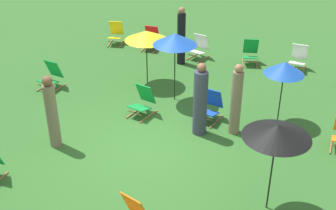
{
  "coord_description": "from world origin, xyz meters",
  "views": [
    {
      "loc": [
        3.72,
        -7.74,
        5.84
      ],
      "look_at": [
        0.0,
        1.2,
        0.5
      ],
      "focal_mm": 47.11,
      "sensor_mm": 36.0,
      "label": 1
    }
  ],
  "objects": [
    {
      "name": "umbrella_2",
      "position": [
        2.58,
        2.35,
        1.48
      ],
      "size": [
        0.99,
        0.99,
        1.65
      ],
      "color": "black",
      "rests_on": "ground"
    },
    {
      "name": "umbrella_0",
      "position": [
        -0.31,
        2.43,
        1.78
      ],
      "size": [
        1.18,
        1.18,
        1.94
      ],
      "color": "black",
      "rests_on": "ground"
    },
    {
      "name": "deckchair_3",
      "position": [
        1.05,
        5.73,
        0.37
      ],
      "size": [
        0.66,
        0.86,
        0.83
      ],
      "rotation": [
        0.0,
        0.0,
        0.28
      ],
      "color": "olive",
      "rests_on": "ground"
    },
    {
      "name": "person_3",
      "position": [
        0.9,
        1.04,
        0.87
      ],
      "size": [
        0.39,
        0.39,
        1.86
      ],
      "rotation": [
        0.0,
        0.0,
        0.17
      ],
      "color": "#333847",
      "rests_on": "ground"
    },
    {
      "name": "person_1",
      "position": [
        -2.03,
        -0.78,
        0.87
      ],
      "size": [
        0.38,
        0.38,
        1.79
      ],
      "rotation": [
        0.0,
        0.0,
        5.32
      ],
      "color": "#72664C",
      "rests_on": "ground"
    },
    {
      "name": "deckchair_1",
      "position": [
        2.56,
        5.85,
        0.37
      ],
      "size": [
        0.49,
        0.77,
        0.83
      ],
      "rotation": [
        0.0,
        0.0,
        -0.01
      ],
      "color": "olive",
      "rests_on": "ground"
    },
    {
      "name": "umbrella_3",
      "position": [
        -1.47,
        3.11,
        1.49
      ],
      "size": [
        1.26,
        1.26,
        1.64
      ],
      "color": "black",
      "rests_on": "ground"
    },
    {
      "name": "deckchair_12",
      "position": [
        -0.77,
        1.32,
        0.37
      ],
      "size": [
        0.61,
        0.84,
        0.83
      ],
      "rotation": [
        0.0,
        0.0,
        -0.19
      ],
      "color": "olive",
      "rests_on": "ground"
    },
    {
      "name": "ground_plane",
      "position": [
        0.0,
        0.0,
        0.0
      ],
      "size": [
        40.0,
        40.0,
        0.0
      ],
      "primitive_type": "plane",
      "color": "#2D6026"
    },
    {
      "name": "deckchair_14",
      "position": [
        -0.66,
        5.51,
        0.37
      ],
      "size": [
        0.64,
        0.85,
        0.83
      ],
      "rotation": [
        0.0,
        0.0,
        -0.24
      ],
      "color": "olive",
      "rests_on": "ground"
    },
    {
      "name": "deckchair_11",
      "position": [
        0.94,
        1.77,
        0.37
      ],
      "size": [
        0.59,
        0.82,
        0.83
      ],
      "rotation": [
        0.0,
        0.0,
        -0.15
      ],
      "color": "olive",
      "rests_on": "ground"
    },
    {
      "name": "person_0",
      "position": [
        1.68,
        1.38,
        0.88
      ],
      "size": [
        0.36,
        0.36,
        1.82
      ],
      "rotation": [
        0.0,
        0.0,
        5.77
      ],
      "color": "#72664C",
      "rests_on": "ground"
    },
    {
      "name": "person_2",
      "position": [
        -1.06,
        4.86,
        0.92
      ],
      "size": [
        0.37,
        0.37,
        1.9
      ],
      "rotation": [
        0.0,
        0.0,
        0.96
      ],
      "color": "black",
      "rests_on": "ground"
    },
    {
      "name": "umbrella_1",
      "position": [
        2.98,
        -1.02,
        1.74
      ],
      "size": [
        1.23,
        1.23,
        1.87
      ],
      "color": "black",
      "rests_on": "ground"
    },
    {
      "name": "deckchair_0",
      "position": [
        -3.91,
        5.63,
        0.37
      ],
      "size": [
        0.66,
        0.86,
        0.83
      ],
      "rotation": [
        0.0,
        0.0,
        0.27
      ],
      "color": "olive",
      "rests_on": "ground"
    },
    {
      "name": "deckchair_6",
      "position": [
        -3.91,
        1.71,
        0.37
      ],
      "size": [
        0.56,
        0.81,
        0.83
      ],
      "rotation": [
        0.0,
        0.0,
        -0.12
      ],
      "color": "olive",
      "rests_on": "ground"
    },
    {
      "name": "deckchair_10",
      "position": [
        -2.51,
        5.66,
        0.37
      ],
      "size": [
        0.53,
        0.79,
        0.83
      ],
      "rotation": [
        0.0,
        0.0,
        0.07
      ],
      "color": "olive",
      "rests_on": "ground"
    }
  ]
}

